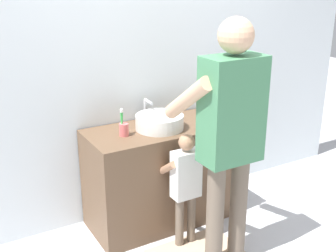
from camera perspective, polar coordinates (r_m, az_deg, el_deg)
ground_plane at (r=3.54m, az=1.25°, el=-14.21°), size 14.00×14.00×0.00m
back_wall at (r=3.54m, az=-3.86°, el=9.48°), size 4.40×0.08×2.70m
vanity_cabinet at (r=3.56m, az=-1.21°, el=-6.41°), size 1.13×0.54×0.82m
sink_basin at (r=3.37m, az=-1.11°, el=0.57°), size 0.37×0.37×0.11m
faucet at (r=3.55m, az=-2.86°, el=1.97°), size 0.18×0.14×0.18m
toothbrush_cup at (r=3.24m, az=-5.77°, el=-0.36°), size 0.07×0.07×0.21m
child_toddler at (r=3.20m, az=2.27°, el=-7.10°), size 0.28×0.28×0.90m
adult_parent at (r=2.84m, az=8.02°, el=0.10°), size 0.53×0.56×1.72m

